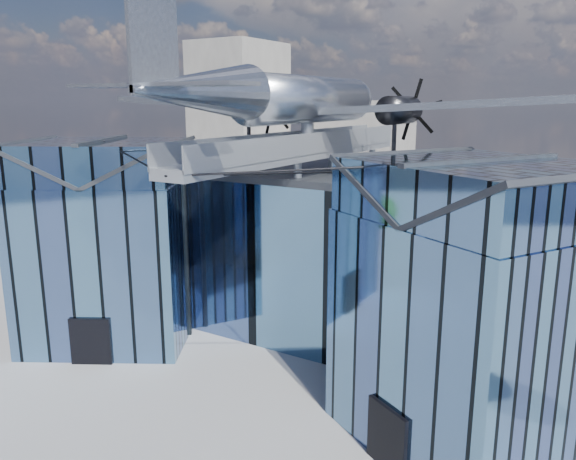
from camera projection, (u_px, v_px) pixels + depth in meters
The scene contains 4 objects.
ground_plane at pixel (268, 369), 29.89m from camera, with size 120.00×120.00×0.00m, color gray.
museum at pixel (321, 245), 33.47m from camera, with size 32.88×24.50×17.60m.
bg_towers at pixel (504, 134), 68.82m from camera, with size 77.00×24.50×26.00m.
tree_side_w at pixel (62, 243), 42.98m from camera, with size 3.75×3.75×4.81m.
Camera 1 is at (15.26, -22.85, 13.93)m, focal length 35.00 mm.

